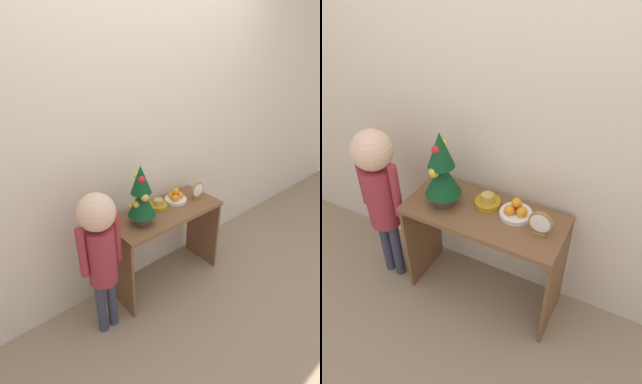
# 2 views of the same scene
# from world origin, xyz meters

# --- Properties ---
(ground_plane) EXTENTS (12.00, 12.00, 0.00)m
(ground_plane) POSITION_xyz_m (0.00, 0.00, 0.00)
(ground_plane) COLOR #997F60
(back_wall) EXTENTS (7.00, 0.05, 2.50)m
(back_wall) POSITION_xyz_m (0.00, 0.45, 1.25)
(back_wall) COLOR beige
(back_wall) RESTS_ON ground_plane
(console_table) EXTENTS (0.94, 0.41, 0.70)m
(console_table) POSITION_xyz_m (0.00, 0.20, 0.53)
(console_table) COLOR brown
(console_table) RESTS_ON ground_plane
(mini_tree) EXTENTS (0.21, 0.21, 0.46)m
(mini_tree) POSITION_xyz_m (-0.25, 0.18, 0.93)
(mini_tree) COLOR #4C3828
(mini_tree) RESTS_ON console_table
(fruit_bowl) EXTENTS (0.18, 0.18, 0.12)m
(fruit_bowl) POSITION_xyz_m (0.16, 0.26, 0.74)
(fruit_bowl) COLOR silver
(fruit_bowl) RESTS_ON console_table
(singing_bowl) EXTENTS (0.15, 0.15, 0.08)m
(singing_bowl) POSITION_xyz_m (-0.02, 0.27, 0.73)
(singing_bowl) COLOR #B78419
(singing_bowl) RESTS_ON console_table
(desk_clock) EXTENTS (0.13, 0.04, 0.15)m
(desk_clock) POSITION_xyz_m (0.33, 0.18, 0.78)
(desk_clock) COLOR olive
(desk_clock) RESTS_ON console_table
(child_figure) EXTENTS (0.30, 0.24, 1.11)m
(child_figure) POSITION_xyz_m (-0.65, 0.09, 0.75)
(child_figure) COLOR #38384C
(child_figure) RESTS_ON ground_plane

